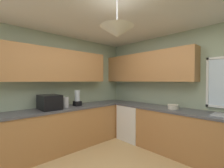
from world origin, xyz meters
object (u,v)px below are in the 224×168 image
(dishwasher, at_px, (133,122))
(bowl, at_px, (173,107))
(microwave, at_px, (50,102))
(kettle, at_px, (66,102))
(blender_appliance, at_px, (77,99))

(dishwasher, relative_size, bowl, 4.01)
(dishwasher, bearing_deg, microwave, -109.71)
(dishwasher, xyz_separation_m, kettle, (-0.64, -1.50, 0.58))
(microwave, relative_size, blender_appliance, 1.33)
(microwave, xyz_separation_m, kettle, (0.02, 0.34, -0.03))
(kettle, bearing_deg, dishwasher, 66.92)
(bowl, height_order, blender_appliance, blender_appliance)
(dishwasher, height_order, blender_appliance, blender_appliance)
(microwave, bearing_deg, blender_appliance, 90.00)
(dishwasher, xyz_separation_m, blender_appliance, (-0.66, -1.21, 0.63))
(blender_appliance, bearing_deg, kettle, -86.05)
(dishwasher, height_order, bowl, bowl)
(dishwasher, xyz_separation_m, bowl, (1.01, 0.03, 0.51))
(dishwasher, relative_size, microwave, 1.77)
(microwave, height_order, kettle, microwave)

